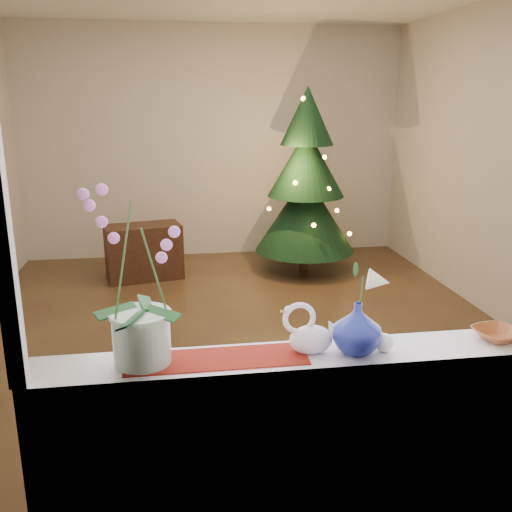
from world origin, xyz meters
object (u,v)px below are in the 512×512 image
at_px(orchid_pot, 138,278).
at_px(paperweight, 384,342).
at_px(blue_vase, 357,324).
at_px(amber_dish, 497,335).
at_px(xmas_tree, 306,181).
at_px(swan, 311,329).
at_px(side_table, 144,252).

xyz_separation_m(orchid_pot, paperweight, (0.94, -0.03, -0.30)).
distance_m(blue_vase, paperweight, 0.14).
relative_size(amber_dish, xmas_tree, 0.08).
distance_m(swan, paperweight, 0.30).
relative_size(orchid_pot, paperweight, 9.06).
bearing_deg(amber_dish, xmas_tree, 88.02).
distance_m(swan, amber_dish, 0.80).
bearing_deg(side_table, xmas_tree, -10.78).
height_order(swan, side_table, swan).
relative_size(paperweight, amber_dish, 0.47).
relative_size(swan, blue_vase, 1.00).
height_order(swan, amber_dish, swan).
xyz_separation_m(swan, paperweight, (0.29, -0.03, -0.06)).
height_order(orchid_pot, xmas_tree, xmas_tree).
relative_size(orchid_pot, xmas_tree, 0.34).
xyz_separation_m(amber_dish, side_table, (-1.63, 3.96, -0.65)).
bearing_deg(paperweight, blue_vase, 173.96).
height_order(amber_dish, side_table, amber_dish).
height_order(paperweight, side_table, paperweight).
bearing_deg(amber_dish, blue_vase, -177.65).
bearing_deg(side_table, paperweight, -86.72).
bearing_deg(orchid_pot, xmas_tree, 68.37).
distance_m(orchid_pot, blue_vase, 0.86).
distance_m(blue_vase, xmas_tree, 4.10).
distance_m(amber_dish, side_table, 4.33).
relative_size(paperweight, xmas_tree, 0.04).
xyz_separation_m(orchid_pot, amber_dish, (1.45, 0.00, -0.32)).
bearing_deg(blue_vase, paperweight, -6.04).
distance_m(blue_vase, side_table, 4.17).
height_order(amber_dish, xmas_tree, xmas_tree).
xyz_separation_m(blue_vase, amber_dish, (0.62, 0.03, -0.10)).
height_order(orchid_pot, side_table, orchid_pot).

